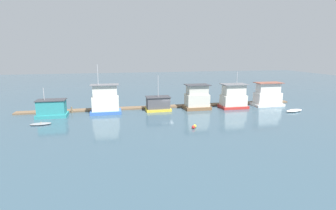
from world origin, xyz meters
TOP-DOWN VIEW (x-y plane):
  - ground_plane at (0.00, 0.00)m, footprint 200.00×200.00m
  - dock_walkway at (0.00, 3.46)m, footprint 59.60×2.14m
  - houseboat_teal at (-21.99, -0.55)m, footprint 5.46×3.42m
  - houseboat_blue at (-12.27, 0.18)m, footprint 5.93×3.39m
  - houseboat_yellow at (-1.76, 0.60)m, footprint 5.12×3.45m
  - houseboat_brown at (6.54, 0.36)m, footprint 5.36×3.89m
  - houseboat_red at (14.58, -0.18)m, footprint 5.68×3.88m
  - houseboat_white at (23.17, 0.46)m, footprint 6.61×3.82m
  - dinghy_grey at (-22.72, -5.97)m, footprint 3.46×1.71m
  - dinghy_white at (25.02, -6.25)m, footprint 4.34×2.42m
  - mooring_post_far_left at (-18.91, 2.14)m, footprint 0.32×0.32m
  - buoy_red at (1.47, -13.39)m, footprint 0.54×0.54m
  - buoy_yellow at (1.85, -12.88)m, footprint 0.53×0.53m

SIDE VIEW (x-z plane):
  - ground_plane at x=0.00m, z-range 0.00..0.00m
  - dock_walkway at x=0.00m, z-range 0.00..0.30m
  - dinghy_grey at x=-22.72m, z-range 0.00..0.36m
  - dinghy_white at x=25.02m, z-range 0.00..0.48m
  - buoy_yellow at x=1.85m, z-range 0.00..0.53m
  - buoy_red at x=1.47m, z-range 0.00..0.54m
  - mooring_post_far_left at x=-18.91m, z-range 0.00..1.21m
  - houseboat_yellow at x=-1.76m, z-range -2.19..5.01m
  - houseboat_teal at x=-21.99m, z-range -1.18..4.29m
  - houseboat_white at x=23.17m, z-range -0.34..4.88m
  - houseboat_red at x=14.58m, z-range -1.56..6.23m
  - houseboat_brown at x=6.54m, z-range -0.26..4.94m
  - houseboat_blue at x=-12.27m, z-range -2.26..7.32m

